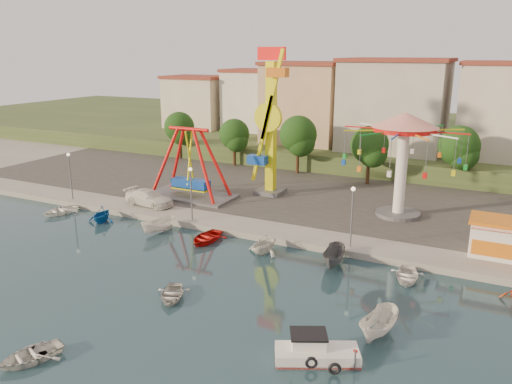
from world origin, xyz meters
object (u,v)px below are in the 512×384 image
Objects in this scene: kamikaze_tower at (271,126)px; van at (149,198)px; pirate_ship_ride at (190,165)px; cabin_motorboat at (315,353)px; wave_swinger at (404,141)px; skiff at (379,325)px; rowboat_a at (172,294)px.

van is at bearing -136.03° from kamikaze_tower.
pirate_ship_ride is at bearing -22.24° from van.
pirate_ship_ride is 2.02× the size of cabin_motorboat.
van is at bearing 119.15° from cabin_motorboat.
van is (-25.40, 17.80, 0.99)m from cabin_motorboat.
pirate_ship_ride is 0.61× the size of kamikaze_tower.
van is (-24.78, -8.26, -6.77)m from wave_swinger.
kamikaze_tower is 32.50m from cabin_motorboat.
wave_swinger is at bearing 65.53° from cabin_motorboat.
kamikaze_tower is at bearing 138.53° from skiff.
rowboat_a is 14.12m from skiff.
kamikaze_tower reaches higher than rowboat_a.
kamikaze_tower is 1.42× the size of wave_swinger.
skiff is 31.31m from van.
van reaches higher than rowboat_a.
skiff is at bearing -35.71° from pirate_ship_ride.
van is (-2.34, -4.56, -2.96)m from pirate_ship_ride.
pirate_ship_ride reaches higher than van.
skiff is at bearing -52.51° from kamikaze_tower.
kamikaze_tower reaches higher than pirate_ship_ride.
pirate_ship_ride is at bearing 155.33° from skiff.
cabin_motorboat is at bearing -88.63° from wave_swinger.
kamikaze_tower reaches higher than skiff.
wave_swinger is at bearing -66.65° from van.
cabin_motorboat is 1.20× the size of skiff.
skiff is at bearing -19.83° from rowboat_a.
kamikaze_tower is 3.33× the size of cabin_motorboat.
kamikaze_tower is 26.74m from rowboat_a.
van reaches higher than skiff.
skiff reaches higher than rowboat_a.
van is at bearing 164.65° from skiff.
kamikaze_tower is 15.61m from van.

